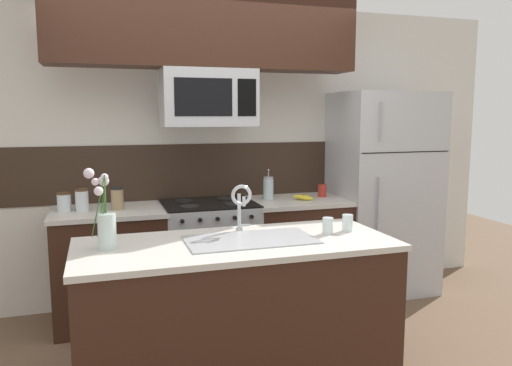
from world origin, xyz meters
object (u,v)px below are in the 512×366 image
Objects in this scene: storage_jar_tall at (64,202)px; spare_glass at (348,223)px; french_press at (268,188)px; banana_bunch at (304,197)px; sink_faucet at (241,201)px; storage_jar_short at (117,198)px; microwave at (208,98)px; coffee_tin at (322,191)px; stove_range at (209,256)px; storage_jar_medium at (82,200)px; drinking_glass at (328,226)px; flower_vase at (105,222)px; refrigerator at (382,193)px.

storage_jar_tall reaches higher than spare_glass.
banana_bunch is at bearing -22.71° from french_press.
storage_jar_short is at bearing 124.46° from sink_faucet.
microwave reaches higher than coffee_tin.
coffee_tin is at bearing 2.72° from stove_range.
microwave is 3.90× the size of banana_bunch.
storage_jar_tall is 0.83× the size of storage_jar_medium.
microwave reaches higher than spare_glass.
drinking_glass is 0.23× the size of flower_vase.
french_press is at bearing 63.00° from sink_faucet.
flower_vase reaches higher than stove_range.
sink_faucet reaches higher than spare_glass.
storage_jar_short is at bearing 134.43° from drinking_glass.
drinking_glass is (1.21, -1.24, -0.04)m from storage_jar_short.
spare_glass is at bearing 10.90° from drinking_glass.
stove_range is 6.41× the size of storage_jar_tall.
french_press is (1.53, 0.07, 0.01)m from storage_jar_medium.
storage_jar_short is (0.39, -0.04, 0.01)m from storage_jar_tall.
microwave is 0.40× the size of refrigerator.
drinking_glass is at bearing -132.60° from refrigerator.
stove_range is at bearing 117.55° from spare_glass.
spare_glass is at bearing -62.04° from microwave.
refrigerator reaches higher than storage_jar_short.
storage_jar_short is at bearing -179.27° from refrigerator.
stove_range is at bearing 0.32° from storage_jar_medium.
sink_faucet is (-1.07, -1.10, 0.14)m from coffee_tin.
sink_faucet is at bearing 165.23° from spare_glass.
refrigerator is 17.18× the size of spare_glass.
flower_vase is (-1.89, -1.25, 0.10)m from coffee_tin.
stove_range is 1.13m from storage_jar_medium.
storage_jar_tall is at bearing 141.45° from drinking_glass.
flower_vase reaches higher than storage_jar_medium.
french_press is 1.31m from drinking_glass.
sink_faucet is (-0.85, -0.99, 0.18)m from banana_bunch.
storage_jar_medium is 0.65× the size of french_press.
microwave is 1.66× the size of flower_vase.
storage_jar_tall reaches higher than coffee_tin.
storage_jar_short is 1.28m from french_press.
stove_range is 1.23m from sink_faucet.
microwave is 1.61m from flower_vase.
drinking_glass is (1.60, -1.28, -0.02)m from storage_jar_tall.
coffee_tin is at bearing 0.51° from storage_jar_tall.
coffee_tin is (2.05, 0.06, -0.03)m from storage_jar_medium.
microwave is (0.00, -0.02, 1.31)m from stove_range.
banana_bunch is (1.95, -0.09, -0.05)m from storage_jar_tall.
storage_jar_medium is 1.54m from french_press.
sink_faucet is 0.56m from drinking_glass.
storage_jar_tall is 1.26m from flower_vase.
stove_range is 8.99× the size of drinking_glass.
refrigerator reaches higher than drinking_glass.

